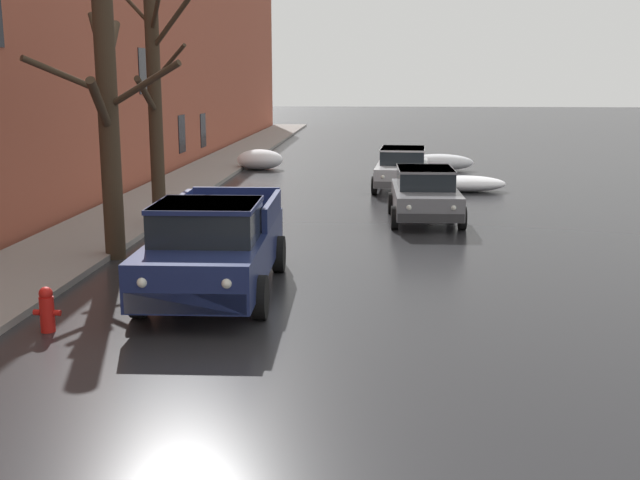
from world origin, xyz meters
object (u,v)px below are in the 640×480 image
bare_tree_mid_block (155,94)px  sedan_silver_parked_kerbside_mid (402,167)px  bare_tree_second_along_sidewalk (108,119)px  sedan_grey_parked_kerbside_close (425,193)px  pickup_truck_darkblue_approaching_near_lane (214,246)px  fire_hydrant (47,309)px

bare_tree_mid_block → sedan_silver_parked_kerbside_mid: (6.44, 7.70, -2.66)m
bare_tree_second_along_sidewalk → sedan_grey_parked_kerbside_close: bearing=36.1°
pickup_truck_darkblue_approaching_near_lane → sedan_grey_parked_kerbside_close: bearing=61.4°
sedan_grey_parked_kerbside_close → sedan_silver_parked_kerbside_mid: 6.12m
bare_tree_mid_block → fire_hydrant: (0.57, -8.35, -3.06)m
bare_tree_mid_block → pickup_truck_darkblue_approaching_near_lane: size_ratio=1.21×
bare_tree_second_along_sidewalk → sedan_silver_parked_kerbside_mid: (6.47, 11.12, -2.23)m
bare_tree_mid_block → sedan_silver_parked_kerbside_mid: bare_tree_mid_block is taller
sedan_grey_parked_kerbside_close → fire_hydrant: sedan_grey_parked_kerbside_close is taller
bare_tree_second_along_sidewalk → bare_tree_mid_block: bare_tree_mid_block is taller
bare_tree_mid_block → sedan_silver_parked_kerbside_mid: bearing=50.1°
sedan_grey_parked_kerbside_close → sedan_silver_parked_kerbside_mid: same height
bare_tree_second_along_sidewalk → fire_hydrant: bearing=-83.2°
bare_tree_second_along_sidewalk → fire_hydrant: bare_tree_second_along_sidewalk is taller
sedan_grey_parked_kerbside_close → fire_hydrant: (-6.30, -9.94, -0.39)m
bare_tree_second_along_sidewalk → bare_tree_mid_block: bearing=89.6°
sedan_silver_parked_kerbside_mid → fire_hydrant: (-5.88, -16.05, -0.40)m
bare_tree_second_along_sidewalk → sedan_grey_parked_kerbside_close: (6.89, 5.02, -2.23)m
bare_tree_second_along_sidewalk → pickup_truck_darkblue_approaching_near_lane: size_ratio=1.05×
pickup_truck_darkblue_approaching_near_lane → sedan_silver_parked_kerbside_mid: (3.75, 13.75, -0.13)m
bare_tree_second_along_sidewalk → sedan_silver_parked_kerbside_mid: bare_tree_second_along_sidewalk is taller
bare_tree_mid_block → pickup_truck_darkblue_approaching_near_lane: 7.09m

